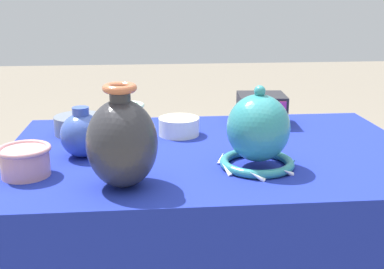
# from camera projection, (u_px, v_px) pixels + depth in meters

# --- Properties ---
(display_table) EXTENTS (1.14, 0.74, 0.76)m
(display_table) POSITION_uv_depth(u_px,v_px,m) (212.00, 178.00, 1.35)
(display_table) COLOR #38383D
(display_table) RESTS_ON ground_plane
(vase_tall_bulbous) EXTENTS (0.16, 0.16, 0.23)m
(vase_tall_bulbous) POSITION_uv_depth(u_px,v_px,m) (122.00, 142.00, 1.06)
(vase_tall_bulbous) COLOR #2D2D33
(vase_tall_bulbous) RESTS_ON display_table
(vase_dome_bell) EXTENTS (0.20, 0.20, 0.21)m
(vase_dome_bell) POSITION_uv_depth(u_px,v_px,m) (258.00, 134.00, 1.18)
(vase_dome_bell) COLOR teal
(vase_dome_bell) RESTS_ON display_table
(mosaic_tile_box) EXTENTS (0.16, 0.15, 0.10)m
(mosaic_tile_box) POSITION_uv_depth(u_px,v_px,m) (261.00, 109.00, 1.58)
(mosaic_tile_box) COLOR #232328
(mosaic_tile_box) RESTS_ON display_table
(pot_squat_ivory) EXTENTS (0.12, 0.12, 0.05)m
(pot_squat_ivory) POSITION_uv_depth(u_px,v_px,m) (179.00, 126.00, 1.47)
(pot_squat_ivory) COLOR white
(pot_squat_ivory) RESTS_ON display_table
(cup_wide_rose) EXTENTS (0.13, 0.13, 0.07)m
(cup_wide_rose) POSITION_uv_depth(u_px,v_px,m) (25.00, 160.00, 1.13)
(cup_wide_rose) COLOR #D19399
(cup_wide_rose) RESTS_ON display_table
(pot_squat_slate) EXTENTS (0.15, 0.15, 0.06)m
(pot_squat_slate) POSITION_uv_depth(u_px,v_px,m) (79.00, 125.00, 1.48)
(pot_squat_slate) COLOR slate
(pot_squat_slate) RESTS_ON display_table
(jar_round_cobalt) EXTENTS (0.11, 0.11, 0.13)m
(jar_round_cobalt) POSITION_uv_depth(u_px,v_px,m) (82.00, 135.00, 1.26)
(jar_round_cobalt) COLOR #3851A8
(jar_round_cobalt) RESTS_ON display_table
(cup_wide_celadon) EXTENTS (0.10, 0.10, 0.09)m
(cup_wide_celadon) POSITION_uv_depth(u_px,v_px,m) (129.00, 116.00, 1.50)
(cup_wide_celadon) COLOR #A8CCB7
(cup_wide_celadon) RESTS_ON display_table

